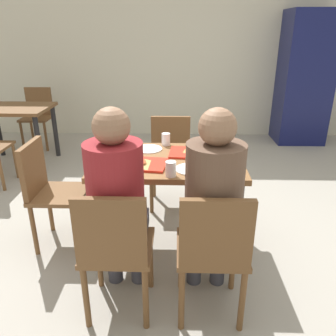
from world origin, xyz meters
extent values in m
cube|color=#9E998E|center=(0.00, 0.00, -0.01)|extent=(10.00, 10.00, 0.02)
cube|color=beige|center=(0.00, 3.20, 1.40)|extent=(10.00, 0.10, 2.80)
cube|color=brown|center=(0.00, 0.00, 0.72)|extent=(1.09, 0.75, 0.04)
cylinder|color=black|center=(-0.48, -0.31, 0.35)|extent=(0.06, 0.06, 0.70)
cylinder|color=black|center=(0.48, -0.31, 0.35)|extent=(0.06, 0.06, 0.70)
cylinder|color=black|center=(-0.48, 0.31, 0.35)|extent=(0.06, 0.06, 0.70)
cylinder|color=black|center=(0.48, 0.31, 0.35)|extent=(0.06, 0.06, 0.70)
cube|color=brown|center=(-0.27, -0.67, 0.44)|extent=(0.40, 0.40, 0.03)
cube|color=brown|center=(-0.27, -0.85, 0.65)|extent=(0.38, 0.04, 0.40)
cylinder|color=brown|center=(-0.44, -0.50, 0.21)|extent=(0.04, 0.04, 0.42)
cylinder|color=brown|center=(-0.10, -0.50, 0.21)|extent=(0.04, 0.04, 0.42)
cylinder|color=brown|center=(-0.44, -0.84, 0.21)|extent=(0.04, 0.04, 0.42)
cylinder|color=brown|center=(-0.10, -0.84, 0.21)|extent=(0.04, 0.04, 0.42)
cube|color=brown|center=(0.27, -0.67, 0.44)|extent=(0.40, 0.40, 0.03)
cube|color=brown|center=(0.27, -0.85, 0.65)|extent=(0.38, 0.04, 0.40)
cylinder|color=brown|center=(0.10, -0.50, 0.21)|extent=(0.04, 0.04, 0.42)
cylinder|color=brown|center=(0.44, -0.50, 0.21)|extent=(0.04, 0.04, 0.42)
cylinder|color=brown|center=(0.10, -0.84, 0.21)|extent=(0.04, 0.04, 0.42)
cylinder|color=brown|center=(0.44, -0.84, 0.21)|extent=(0.04, 0.04, 0.42)
cube|color=brown|center=(0.00, 0.67, 0.44)|extent=(0.40, 0.40, 0.03)
cube|color=brown|center=(0.00, 0.85, 0.65)|extent=(0.38, 0.04, 0.40)
cylinder|color=brown|center=(0.17, 0.50, 0.21)|extent=(0.04, 0.04, 0.42)
cylinder|color=brown|center=(-0.17, 0.50, 0.21)|extent=(0.04, 0.04, 0.42)
cylinder|color=brown|center=(0.17, 0.84, 0.21)|extent=(0.04, 0.04, 0.42)
cylinder|color=brown|center=(-0.17, 0.84, 0.21)|extent=(0.04, 0.04, 0.42)
cube|color=brown|center=(-0.84, 0.00, 0.44)|extent=(0.40, 0.40, 0.03)
cube|color=brown|center=(-1.02, 0.00, 0.65)|extent=(0.04, 0.38, 0.40)
cylinder|color=brown|center=(-0.67, 0.17, 0.21)|extent=(0.04, 0.04, 0.42)
cylinder|color=brown|center=(-0.67, -0.17, 0.21)|extent=(0.04, 0.04, 0.42)
cylinder|color=brown|center=(-1.01, 0.17, 0.21)|extent=(0.04, 0.04, 0.42)
cylinder|color=brown|center=(-1.01, -0.17, 0.21)|extent=(0.04, 0.04, 0.42)
cylinder|color=#383842|center=(-0.35, -0.44, 0.23)|extent=(0.10, 0.10, 0.45)
cylinder|color=#383842|center=(-0.19, -0.44, 0.23)|extent=(0.10, 0.10, 0.45)
cube|color=#383842|center=(-0.27, -0.54, 0.50)|extent=(0.32, 0.28, 0.10)
cylinder|color=maroon|center=(-0.27, -0.65, 0.81)|extent=(0.32, 0.32, 0.52)
sphere|color=#8C664C|center=(-0.27, -0.65, 1.16)|extent=(0.20, 0.20, 0.20)
cylinder|color=#383842|center=(0.19, -0.44, 0.23)|extent=(0.10, 0.10, 0.45)
cylinder|color=#383842|center=(0.35, -0.44, 0.23)|extent=(0.10, 0.10, 0.45)
cube|color=#383842|center=(0.27, -0.54, 0.50)|extent=(0.32, 0.28, 0.10)
cylinder|color=brown|center=(0.27, -0.65, 0.81)|extent=(0.32, 0.32, 0.52)
sphere|color=#8C664C|center=(0.27, -0.65, 1.16)|extent=(0.20, 0.20, 0.20)
cube|color=red|center=(-0.19, -0.13, 0.75)|extent=(0.39, 0.30, 0.02)
cube|color=red|center=(0.19, 0.11, 0.75)|extent=(0.38, 0.29, 0.02)
cylinder|color=white|center=(-0.16, 0.21, 0.74)|extent=(0.22, 0.22, 0.01)
cylinder|color=white|center=(0.16, -0.21, 0.74)|extent=(0.22, 0.22, 0.01)
pyramid|color=tan|center=(-0.21, -0.13, 0.76)|extent=(0.24, 0.26, 0.01)
ellipsoid|color=#B74723|center=(-0.21, -0.13, 0.77)|extent=(0.17, 0.18, 0.01)
pyramid|color=#C68C47|center=(0.21, 0.14, 0.76)|extent=(0.24, 0.25, 0.01)
ellipsoid|color=#4C7233|center=(0.21, 0.14, 0.77)|extent=(0.17, 0.18, 0.01)
cylinder|color=white|center=(-0.03, 0.32, 0.79)|extent=(0.07, 0.07, 0.10)
cylinder|color=white|center=(0.03, -0.32, 0.79)|extent=(0.07, 0.07, 0.10)
cylinder|color=white|center=(-0.43, 0.06, 0.79)|extent=(0.07, 0.07, 0.10)
cylinder|color=#B7BCC6|center=(0.46, 0.02, 0.80)|extent=(0.07, 0.07, 0.12)
cylinder|color=red|center=(-0.35, 0.21, 0.82)|extent=(0.06, 0.06, 0.16)
sphere|color=silver|center=(-0.46, -0.02, 0.79)|extent=(0.10, 0.10, 0.10)
cube|color=#14194C|center=(1.94, 2.85, 0.95)|extent=(0.70, 0.60, 1.90)
cube|color=brown|center=(-1.98, 1.75, 0.72)|extent=(0.90, 0.70, 0.04)
cylinder|color=black|center=(-1.59, 1.46, 0.35)|extent=(0.06, 0.06, 0.70)
cylinder|color=black|center=(-1.59, 2.04, 0.35)|extent=(0.06, 0.06, 0.70)
cylinder|color=brown|center=(-1.81, 1.27, 0.21)|extent=(0.04, 0.04, 0.42)
cylinder|color=brown|center=(-1.81, 0.93, 0.21)|extent=(0.04, 0.04, 0.42)
cube|color=brown|center=(-1.98, 2.40, 0.44)|extent=(0.40, 0.40, 0.03)
cube|color=brown|center=(-1.98, 2.58, 0.65)|extent=(0.38, 0.04, 0.40)
cylinder|color=brown|center=(-1.81, 2.23, 0.21)|extent=(0.04, 0.04, 0.42)
cylinder|color=brown|center=(-2.15, 2.23, 0.21)|extent=(0.04, 0.04, 0.42)
cylinder|color=brown|center=(-1.81, 2.57, 0.21)|extent=(0.04, 0.04, 0.42)
cylinder|color=brown|center=(-2.15, 2.57, 0.21)|extent=(0.04, 0.04, 0.42)
camera|label=1|loc=(0.07, -2.31, 1.62)|focal=35.93mm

